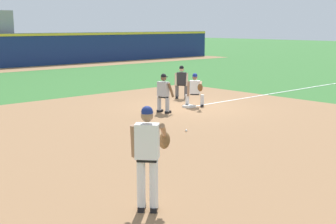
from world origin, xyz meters
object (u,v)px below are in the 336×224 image
at_px(first_baseman, 195,89).
at_px(pitcher, 148,152).
at_px(first_base_bag, 189,106).
at_px(umpire, 182,81).
at_px(baseball, 186,131).
at_px(baserunner, 164,92).

bearing_deg(first_baseman, pitcher, -139.87).
distance_m(first_base_bag, umpire, 2.47).
xyz_separation_m(first_base_bag, umpire, (1.41, 1.89, 0.75)).
distance_m(baseball, pitcher, 6.31).
height_order(baserunner, umpire, same).
relative_size(first_base_bag, pitcher, 0.20).
bearing_deg(umpire, first_baseman, -120.01).
xyz_separation_m(baseball, baserunner, (1.59, 2.82, 0.76)).
relative_size(first_base_bag, baseball, 5.14).
height_order(pitcher, first_baseman, pitcher).
bearing_deg(first_baseman, umpire, 59.99).
bearing_deg(first_baseman, first_base_bag, 167.99).
bearing_deg(first_base_bag, pitcher, -138.62).
bearing_deg(umpire, pitcher, -136.46).
bearing_deg(baseball, baserunner, 60.53).
xyz_separation_m(first_baseman, baserunner, (-1.79, -0.12, 0.06)).
distance_m(pitcher, baserunner, 9.33).
relative_size(baseball, umpire, 0.05).
distance_m(baseball, umpire, 6.69).
xyz_separation_m(first_base_bag, pitcher, (-7.91, -6.97, 1.01)).
distance_m(baserunner, umpire, 3.58).
height_order(first_base_bag, baserunner, baserunner).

